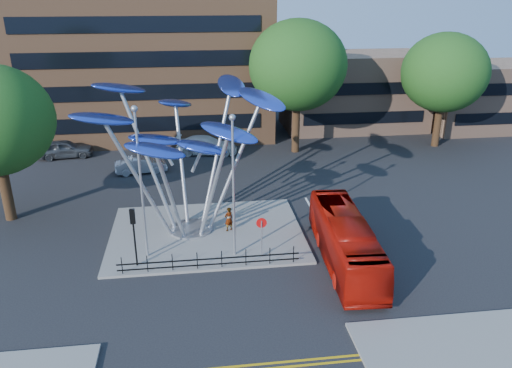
{
  "coord_description": "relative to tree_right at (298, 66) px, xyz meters",
  "views": [
    {
      "loc": [
        -1.58,
        -22.31,
        14.62
      ],
      "look_at": [
        1.88,
        4.0,
        4.07
      ],
      "focal_mm": 35.0,
      "sensor_mm": 36.0,
      "label": 1
    }
  ],
  "objects": [
    {
      "name": "parked_car_mid",
      "position": [
        -14.01,
        -4.0,
        -7.34
      ],
      "size": [
        4.42,
        2.09,
        1.4
      ],
      "primitive_type": "imported",
      "rotation": [
        0.0,
        0.0,
        1.72
      ],
      "color": "#A2A3A9",
      "rests_on": "ground"
    },
    {
      "name": "tree_far",
      "position": [
        14.0,
        0.0,
        -0.93
      ],
      "size": [
        8.0,
        8.0,
        10.81
      ],
      "color": "black",
      "rests_on": "ground"
    },
    {
      "name": "low_building_far",
      "position": [
        22.0,
        6.0,
        -4.54
      ],
      "size": [
        12.0,
        8.0,
        7.0
      ],
      "primitive_type": "cube",
      "color": "#A57A61",
      "rests_on": "ground"
    },
    {
      "name": "tree_right",
      "position": [
        0.0,
        0.0,
        0.0
      ],
      "size": [
        8.8,
        8.8,
        12.11
      ],
      "color": "black",
      "rests_on": "ground"
    },
    {
      "name": "pavement_right",
      "position": [
        3.0,
        -29.0,
        -7.96
      ],
      "size": [
        12.0,
        6.0,
        0.15
      ],
      "primitive_type": "cube",
      "color": "slate",
      "rests_on": "ground"
    },
    {
      "name": "traffic_island",
      "position": [
        -9.0,
        -16.0,
        -7.96
      ],
      "size": [
        12.0,
        9.0,
        0.15
      ],
      "primitive_type": "cube",
      "color": "slate",
      "rests_on": "ground"
    },
    {
      "name": "street_lamp_right",
      "position": [
        -7.5,
        -19.0,
        -2.94
      ],
      "size": [
        0.36,
        0.36,
        8.3
      ],
      "color": "#9EA0A5",
      "rests_on": "traffic_island"
    },
    {
      "name": "leaf_sculpture",
      "position": [
        -10.07,
        -15.32,
        -1.16
      ],
      "size": [
        12.72,
        9.54,
        9.51
      ],
      "color": "#9EA0A5",
      "rests_on": "traffic_island"
    },
    {
      "name": "double_yellow_near",
      "position": [
        -8.0,
        -28.0,
        -8.03
      ],
      "size": [
        40.0,
        0.12,
        0.01
      ],
      "primitive_type": "cube",
      "color": "gold",
      "rests_on": "ground"
    },
    {
      "name": "traffic_light_island",
      "position": [
        -13.0,
        -19.5,
        -5.42
      ],
      "size": [
        0.28,
        0.18,
        3.42
      ],
      "color": "black",
      "rests_on": "traffic_island"
    },
    {
      "name": "red_bus",
      "position": [
        -1.4,
        -20.41,
        -6.66
      ],
      "size": [
        2.9,
        10.03,
        2.76
      ],
      "primitive_type": "imported",
      "rotation": [
        0.0,
        0.0,
        -0.06
      ],
      "color": "#AB1107",
      "rests_on": "ground"
    },
    {
      "name": "street_lamp_left",
      "position": [
        -12.5,
        -18.5,
        -2.68
      ],
      "size": [
        0.36,
        0.36,
        8.8
      ],
      "color": "#9EA0A5",
      "rests_on": "traffic_island"
    },
    {
      "name": "pedestrian_railing_front",
      "position": [
        -9.0,
        -20.3,
        -7.48
      ],
      "size": [
        10.0,
        0.06,
        1.0
      ],
      "color": "black",
      "rests_on": "traffic_island"
    },
    {
      "name": "pedestrian",
      "position": [
        -7.59,
        -15.91,
        -7.09
      ],
      "size": [
        0.69,
        0.61,
        1.59
      ],
      "primitive_type": "imported",
      "rotation": [
        0.0,
        0.0,
        3.64
      ],
      "color": "gray",
      "rests_on": "traffic_island"
    },
    {
      "name": "parked_car_left",
      "position": [
        -21.23,
        1.0,
        -7.21
      ],
      "size": [
        5.06,
        2.55,
        1.65
      ],
      "primitive_type": "imported",
      "rotation": [
        0.0,
        0.0,
        1.7
      ],
      "color": "#414549",
      "rests_on": "ground"
    },
    {
      "name": "parked_car_right",
      "position": [
        -8.35,
        0.45,
        -7.21
      ],
      "size": [
        5.97,
        3.17,
        1.65
      ],
      "primitive_type": "imported",
      "rotation": [
        0.0,
        0.0,
        1.41
      ],
      "color": "silver",
      "rests_on": "ground"
    },
    {
      "name": "ground",
      "position": [
        -8.0,
        -22.0,
        -8.04
      ],
      "size": [
        120.0,
        120.0,
        0.0
      ],
      "primitive_type": "plane",
      "color": "black",
      "rests_on": "ground"
    },
    {
      "name": "low_building_near",
      "position": [
        8.0,
        8.0,
        -4.04
      ],
      "size": [
        15.0,
        8.0,
        8.0
      ],
      "primitive_type": "cube",
      "color": "#A57A61",
      "rests_on": "ground"
    },
    {
      "name": "no_entry_sign_island",
      "position": [
        -6.0,
        -19.48,
        -6.22
      ],
      "size": [
        0.6,
        0.1,
        2.45
      ],
      "color": "#9EA0A5",
      "rests_on": "traffic_island"
    }
  ]
}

